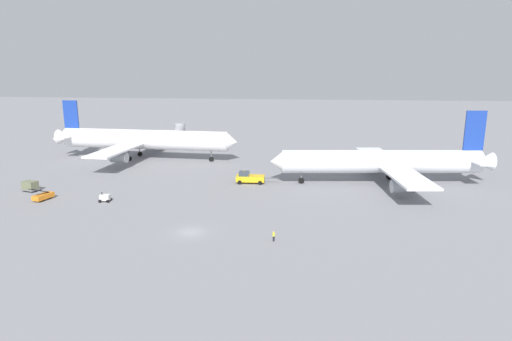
{
  "coord_description": "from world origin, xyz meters",
  "views": [
    {
      "loc": [
        17.88,
        -62.13,
        25.0
      ],
      "look_at": [
        7.11,
        26.22,
        4.0
      ],
      "focal_mm": 30.48,
      "sensor_mm": 36.0,
      "label": 1
    }
  ],
  "objects_px": {
    "gse_gpu_cart_small": "(105,198)",
    "jet_bridge": "(179,131)",
    "gse_belt_loader_portside": "(43,196)",
    "airliner_at_gate_left": "(143,140)",
    "pushback_tug": "(249,178)",
    "gse_container_dolly_flat": "(30,186)",
    "airliner_being_pushed": "(383,162)",
    "ground_crew_marshaller_foreground": "(274,236)"
  },
  "relations": [
    {
      "from": "gse_gpu_cart_small",
      "to": "jet_bridge",
      "type": "bearing_deg",
      "value": 94.5
    },
    {
      "from": "ground_crew_marshaller_foreground",
      "to": "airliner_at_gate_left",
      "type": "bearing_deg",
      "value": 126.61
    },
    {
      "from": "airliner_at_gate_left",
      "to": "jet_bridge",
      "type": "xyz_separation_m",
      "value": [
        2.22,
        26.62,
        -1.3
      ]
    },
    {
      "from": "airliner_at_gate_left",
      "to": "airliner_being_pushed",
      "type": "relative_size",
      "value": 1.09
    },
    {
      "from": "pushback_tug",
      "to": "ground_crew_marshaller_foreground",
      "type": "bearing_deg",
      "value": -76.14
    },
    {
      "from": "gse_container_dolly_flat",
      "to": "airliner_being_pushed",
      "type": "bearing_deg",
      "value": 11.77
    },
    {
      "from": "gse_container_dolly_flat",
      "to": "ground_crew_marshaller_foreground",
      "type": "height_order",
      "value": "gse_container_dolly_flat"
    },
    {
      "from": "airliner_at_gate_left",
      "to": "gse_belt_loader_portside",
      "type": "xyz_separation_m",
      "value": [
        -5.04,
        -40.26,
        -4.66
      ]
    },
    {
      "from": "airliner_at_gate_left",
      "to": "gse_container_dolly_flat",
      "type": "relative_size",
      "value": 14.55
    },
    {
      "from": "airliner_at_gate_left",
      "to": "pushback_tug",
      "type": "xyz_separation_m",
      "value": [
        33.1,
        -22.62,
        -4.25
      ]
    },
    {
      "from": "airliner_being_pushed",
      "to": "gse_gpu_cart_small",
      "type": "xyz_separation_m",
      "value": [
        -54.96,
        -20.42,
        -4.09
      ]
    },
    {
      "from": "airliner_at_gate_left",
      "to": "airliner_being_pushed",
      "type": "xyz_separation_m",
      "value": [
        62.41,
        -19.42,
        -0.61
      ]
    },
    {
      "from": "gse_gpu_cart_small",
      "to": "gse_container_dolly_flat",
      "type": "bearing_deg",
      "value": 164.94
    },
    {
      "from": "airliner_at_gate_left",
      "to": "ground_crew_marshaller_foreground",
      "type": "height_order",
      "value": "airliner_at_gate_left"
    },
    {
      "from": "jet_bridge",
      "to": "pushback_tug",
      "type": "bearing_deg",
      "value": -57.91
    },
    {
      "from": "airliner_at_gate_left",
      "to": "gse_container_dolly_flat",
      "type": "distance_m",
      "value": 36.84
    },
    {
      "from": "airliner_at_gate_left",
      "to": "jet_bridge",
      "type": "bearing_deg",
      "value": 85.23
    },
    {
      "from": "airliner_being_pushed",
      "to": "gse_belt_loader_portside",
      "type": "xyz_separation_m",
      "value": [
        -67.45,
        -20.83,
        -4.06
      ]
    },
    {
      "from": "pushback_tug",
      "to": "ground_crew_marshaller_foreground",
      "type": "distance_m",
      "value": 33.82
    },
    {
      "from": "ground_crew_marshaller_foreground",
      "to": "gse_container_dolly_flat",
      "type": "bearing_deg",
      "value": 158.52
    },
    {
      "from": "gse_container_dolly_flat",
      "to": "jet_bridge",
      "type": "height_order",
      "value": "jet_bridge"
    },
    {
      "from": "airliner_at_gate_left",
      "to": "airliner_being_pushed",
      "type": "bearing_deg",
      "value": -17.28
    },
    {
      "from": "ground_crew_marshaller_foreground",
      "to": "pushback_tug",
      "type": "bearing_deg",
      "value": 103.86
    },
    {
      "from": "gse_belt_loader_portside",
      "to": "ground_crew_marshaller_foreground",
      "type": "height_order",
      "value": "gse_belt_loader_portside"
    },
    {
      "from": "airliner_at_gate_left",
      "to": "gse_gpu_cart_small",
      "type": "height_order",
      "value": "airliner_at_gate_left"
    },
    {
      "from": "gse_belt_loader_portside",
      "to": "jet_bridge",
      "type": "relative_size",
      "value": 0.24
    },
    {
      "from": "gse_belt_loader_portside",
      "to": "gse_container_dolly_flat",
      "type": "height_order",
      "value": "gse_belt_loader_portside"
    },
    {
      "from": "gse_gpu_cart_small",
      "to": "gse_container_dolly_flat",
      "type": "distance_m",
      "value": 19.44
    },
    {
      "from": "pushback_tug",
      "to": "gse_gpu_cart_small",
      "type": "height_order",
      "value": "pushback_tug"
    },
    {
      "from": "airliner_at_gate_left",
      "to": "jet_bridge",
      "type": "distance_m",
      "value": 26.75
    },
    {
      "from": "pushback_tug",
      "to": "gse_container_dolly_flat",
      "type": "distance_m",
      "value": 46.06
    },
    {
      "from": "gse_belt_loader_portside",
      "to": "jet_bridge",
      "type": "height_order",
      "value": "jet_bridge"
    },
    {
      "from": "pushback_tug",
      "to": "gse_container_dolly_flat",
      "type": "bearing_deg",
      "value": -164.68
    },
    {
      "from": "airliner_at_gate_left",
      "to": "pushback_tug",
      "type": "relative_size",
      "value": 5.59
    },
    {
      "from": "gse_gpu_cart_small",
      "to": "airliner_being_pushed",
      "type": "bearing_deg",
      "value": 20.38
    },
    {
      "from": "gse_container_dolly_flat",
      "to": "ground_crew_marshaller_foreground",
      "type": "xyz_separation_m",
      "value": [
        52.52,
        -20.67,
        -0.35
      ]
    },
    {
      "from": "gse_belt_loader_portside",
      "to": "gse_gpu_cart_small",
      "type": "bearing_deg",
      "value": 1.91
    },
    {
      "from": "gse_gpu_cart_small",
      "to": "gse_belt_loader_portside",
      "type": "relative_size",
      "value": 0.44
    },
    {
      "from": "pushback_tug",
      "to": "airliner_at_gate_left",
      "type": "bearing_deg",
      "value": 145.65
    },
    {
      "from": "pushback_tug",
      "to": "jet_bridge",
      "type": "xyz_separation_m",
      "value": [
        -30.88,
        49.25,
        2.96
      ]
    },
    {
      "from": "gse_belt_loader_portside",
      "to": "jet_bridge",
      "type": "bearing_deg",
      "value": 83.81
    },
    {
      "from": "airliner_being_pushed",
      "to": "jet_bridge",
      "type": "relative_size",
      "value": 2.34
    }
  ]
}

